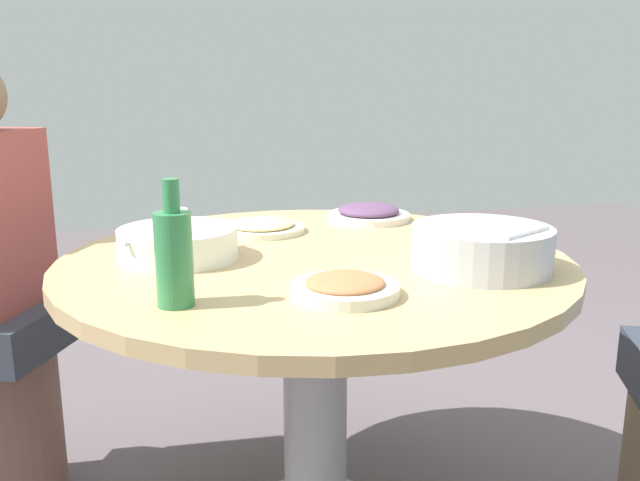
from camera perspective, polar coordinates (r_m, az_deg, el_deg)
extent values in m
cylinder|color=#99999E|center=(1.69, -0.40, -13.63)|extent=(0.16, 0.16, 0.68)
cylinder|color=tan|center=(1.57, -0.42, -1.95)|extent=(1.18, 1.18, 0.03)
cylinder|color=#B2B5BA|center=(1.48, 13.50, -0.63)|extent=(0.30, 0.30, 0.09)
ellipsoid|color=white|center=(1.48, 13.51, -0.46)|extent=(0.25, 0.25, 0.10)
cube|color=white|center=(1.43, 16.34, 0.78)|extent=(0.12, 0.16, 0.01)
cylinder|color=white|center=(1.56, -11.92, -0.25)|extent=(0.27, 0.27, 0.07)
cylinder|color=black|center=(1.56, -11.90, -0.49)|extent=(0.24, 0.24, 0.05)
cylinder|color=silver|center=(1.56, -11.96, 0.66)|extent=(0.19, 0.24, 0.01)
cylinder|color=white|center=(1.98, 4.12, 2.03)|extent=(0.24, 0.24, 0.02)
ellipsoid|color=#573A5A|center=(1.97, 4.13, 2.57)|extent=(0.18, 0.18, 0.04)
cylinder|color=silver|center=(1.82, -4.96, 0.99)|extent=(0.23, 0.23, 0.02)
ellipsoid|color=#D5B77C|center=(1.82, -4.97, 1.43)|extent=(0.18, 0.18, 0.03)
cylinder|color=silver|center=(1.27, 2.11, -4.19)|extent=(0.21, 0.21, 0.02)
ellipsoid|color=#A5673F|center=(1.27, 2.12, -3.56)|extent=(0.15, 0.15, 0.03)
cylinder|color=#317E48|center=(1.23, -12.25, -1.59)|extent=(0.07, 0.07, 0.17)
cylinder|color=#317E48|center=(1.20, -12.51, 3.72)|extent=(0.03, 0.03, 0.06)
cylinder|color=silver|center=(1.85, -12.09, 1.69)|extent=(0.06, 0.06, 0.06)
cylinder|color=#C84B47|center=(1.78, 15.59, 0.92)|extent=(0.07, 0.07, 0.05)
cylinder|color=brown|center=(2.09, -25.17, -14.04)|extent=(0.30, 0.30, 0.44)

